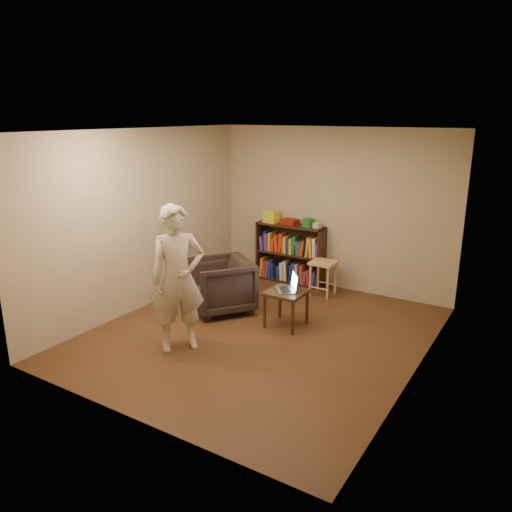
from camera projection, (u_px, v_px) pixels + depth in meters
The scene contains 15 objects.
floor at pixel (260, 334), 6.56m from camera, with size 4.50×4.50×0.00m, color #4A2F17.
ceiling at pixel (260, 131), 5.84m from camera, with size 4.50×4.50×0.00m, color silver.
wall_back at pixel (333, 209), 8.04m from camera, with size 4.00×4.00×0.00m, color #C3BA93.
wall_left at pixel (142, 220), 7.22m from camera, with size 4.50×4.50×0.00m, color #C3BA93.
wall_right at pixel (424, 263), 5.19m from camera, with size 4.50×4.50×0.00m, color #C3BA93.
bookshelf at pixel (290, 257), 8.49m from camera, with size 1.20×0.30×1.00m.
box_yellow at pixel (271, 217), 8.47m from camera, with size 0.24×0.17×0.20m, color yellow.
red_cloth at pixel (290, 222), 8.35m from camera, with size 0.27×0.19×0.09m, color maroon.
box_green at pixel (308, 223), 8.12m from camera, with size 0.14×0.14×0.14m, color #1D6F22.
box_white at pixel (317, 225), 8.09m from camera, with size 0.11×0.11×0.09m, color beige.
stool at pixel (323, 268), 7.86m from camera, with size 0.38×0.38×0.55m.
armchair at pixel (221, 285), 7.24m from camera, with size 0.83×0.85×0.78m, color #2C221D.
side_table at pixel (286, 297), 6.70m from camera, with size 0.49×0.49×0.50m.
laptop at pixel (289, 286), 6.68m from camera, with size 0.41×0.41×0.24m.
person at pixel (178, 279), 5.94m from camera, with size 0.65×0.43×1.79m, color beige.
Camera 1 is at (3.13, -5.14, 2.80)m, focal length 35.00 mm.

